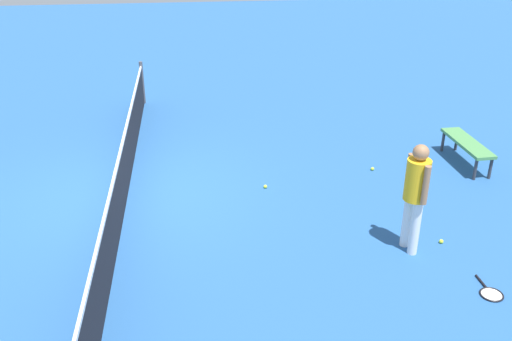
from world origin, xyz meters
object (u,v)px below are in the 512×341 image
object	(u,v)px
tennis_ball_midcourt	(372,169)
player_near_side	(416,189)
tennis_racket_near_player	(490,293)
courtside_bench	(467,145)
tennis_ball_by_net	(441,241)
tennis_ball_near_player	(265,186)

from	to	relation	value
tennis_ball_midcourt	player_near_side	bearing A→B (deg)	174.19
tennis_racket_near_player	player_near_side	bearing A→B (deg)	31.59
tennis_racket_near_player	courtside_bench	world-z (taller)	courtside_bench
tennis_ball_by_net	tennis_ball_midcourt	world-z (taller)	same
tennis_ball_by_net	courtside_bench	size ratio (longest dim) A/B	0.04
tennis_ball_midcourt	tennis_ball_near_player	bearing A→B (deg)	103.04
tennis_ball_near_player	courtside_bench	distance (m)	4.09
player_near_side	tennis_racket_near_player	xyz separation A→B (m)	(-1.17, -0.72, -1.00)
tennis_racket_near_player	tennis_ball_by_net	world-z (taller)	tennis_ball_by_net
tennis_ball_by_net	courtside_bench	world-z (taller)	courtside_bench
tennis_ball_near_player	tennis_ball_midcourt	bearing A→B (deg)	-76.96
tennis_racket_near_player	courtside_bench	bearing A→B (deg)	-20.06
player_near_side	tennis_racket_near_player	distance (m)	1.69
player_near_side	courtside_bench	distance (m)	3.56
player_near_side	tennis_racket_near_player	world-z (taller)	player_near_side
tennis_ball_near_player	tennis_ball_by_net	size ratio (longest dim) A/B	1.00
tennis_racket_near_player	tennis_ball_midcourt	distance (m)	3.89
player_near_side	tennis_ball_midcourt	size ratio (longest dim) A/B	25.76
tennis_racket_near_player	tennis_ball_by_net	bearing A→B (deg)	7.16
tennis_ball_midcourt	tennis_ball_by_net	bearing A→B (deg)	-173.76
tennis_racket_near_player	tennis_ball_near_player	bearing A→B (deg)	37.57
tennis_ball_near_player	tennis_ball_by_net	world-z (taller)	same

